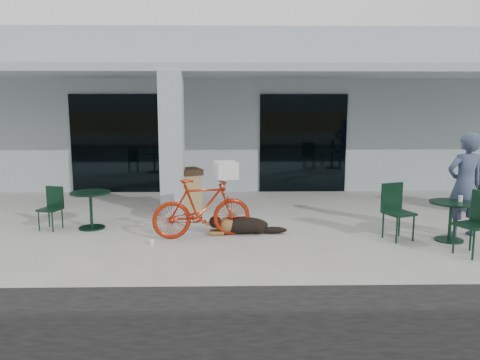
{
  "coord_description": "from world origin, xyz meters",
  "views": [
    {
      "loc": [
        -0.22,
        -7.95,
        2.41
      ],
      "look_at": [
        -0.04,
        0.8,
        1.0
      ],
      "focal_mm": 35.0,
      "sensor_mm": 36.0,
      "label": 1
    }
  ],
  "objects_px": {
    "cafe_chair_far_b": "(473,224)",
    "person": "(465,185)",
    "cafe_chair_far_a": "(399,212)",
    "trash_receptacle": "(188,190)",
    "cafe_table_near": "(91,210)",
    "bicycle": "(202,208)",
    "cafe_table_far": "(450,221)",
    "dog": "(242,224)",
    "cafe_chair_near": "(50,209)"
  },
  "relations": [
    {
      "from": "bicycle",
      "to": "cafe_table_near",
      "type": "bearing_deg",
      "value": 60.74
    },
    {
      "from": "bicycle",
      "to": "dog",
      "type": "xyz_separation_m",
      "value": [
        0.75,
        0.21,
        -0.36
      ]
    },
    {
      "from": "bicycle",
      "to": "trash_receptacle",
      "type": "bearing_deg",
      "value": -0.71
    },
    {
      "from": "bicycle",
      "to": "cafe_table_far",
      "type": "bearing_deg",
      "value": -106.66
    },
    {
      "from": "cafe_chair_near",
      "to": "trash_receptacle",
      "type": "bearing_deg",
      "value": 48.13
    },
    {
      "from": "cafe_table_near",
      "to": "cafe_table_far",
      "type": "xyz_separation_m",
      "value": [
        6.66,
        -0.98,
        -0.01
      ]
    },
    {
      "from": "cafe_table_near",
      "to": "cafe_chair_near",
      "type": "height_order",
      "value": "cafe_chair_near"
    },
    {
      "from": "cafe_table_far",
      "to": "dog",
      "type": "bearing_deg",
      "value": 171.9
    },
    {
      "from": "cafe_chair_near",
      "to": "cafe_table_near",
      "type": "bearing_deg",
      "value": 20.94
    },
    {
      "from": "cafe_chair_far_a",
      "to": "cafe_chair_far_b",
      "type": "relative_size",
      "value": 0.98
    },
    {
      "from": "cafe_chair_far_a",
      "to": "cafe_table_far",
      "type": "bearing_deg",
      "value": -26.08
    },
    {
      "from": "cafe_chair_far_b",
      "to": "trash_receptacle",
      "type": "relative_size",
      "value": 1.05
    },
    {
      "from": "person",
      "to": "trash_receptacle",
      "type": "distance_m",
      "value": 5.73
    },
    {
      "from": "cafe_table_far",
      "to": "person",
      "type": "bearing_deg",
      "value": 40.34
    },
    {
      "from": "bicycle",
      "to": "dog",
      "type": "relative_size",
      "value": 1.62
    },
    {
      "from": "cafe_chair_far_a",
      "to": "cafe_chair_far_b",
      "type": "xyz_separation_m",
      "value": [
        0.88,
        -0.91,
        0.01
      ]
    },
    {
      "from": "cafe_chair_far_b",
      "to": "person",
      "type": "distance_m",
      "value": 1.29
    },
    {
      "from": "cafe_table_near",
      "to": "trash_receptacle",
      "type": "bearing_deg",
      "value": 40.77
    },
    {
      "from": "cafe_chair_far_a",
      "to": "bicycle",
      "type": "bearing_deg",
      "value": 155.67
    },
    {
      "from": "bicycle",
      "to": "cafe_chair_far_a",
      "type": "distance_m",
      "value": 3.55
    },
    {
      "from": "cafe_chair_far_b",
      "to": "trash_receptacle",
      "type": "height_order",
      "value": "cafe_chair_far_b"
    },
    {
      "from": "trash_receptacle",
      "to": "person",
      "type": "bearing_deg",
      "value": -22.45
    },
    {
      "from": "dog",
      "to": "cafe_chair_far_a",
      "type": "distance_m",
      "value": 2.85
    },
    {
      "from": "cafe_chair_near",
      "to": "trash_receptacle",
      "type": "relative_size",
      "value": 0.85
    },
    {
      "from": "bicycle",
      "to": "person",
      "type": "bearing_deg",
      "value": -102.55
    },
    {
      "from": "cafe_chair_near",
      "to": "cafe_table_far",
      "type": "distance_m",
      "value": 7.49
    },
    {
      "from": "cafe_table_near",
      "to": "cafe_table_far",
      "type": "distance_m",
      "value": 6.73
    },
    {
      "from": "dog",
      "to": "cafe_table_near",
      "type": "bearing_deg",
      "value": 165.9
    },
    {
      "from": "cafe_table_far",
      "to": "cafe_chair_near",
      "type": "bearing_deg",
      "value": 172.95
    },
    {
      "from": "dog",
      "to": "cafe_table_far",
      "type": "xyz_separation_m",
      "value": [
        3.7,
        -0.53,
        0.17
      ]
    },
    {
      "from": "dog",
      "to": "cafe_chair_far_a",
      "type": "relative_size",
      "value": 1.11
    },
    {
      "from": "cafe_chair_near",
      "to": "cafe_table_far",
      "type": "bearing_deg",
      "value": 9.1
    },
    {
      "from": "cafe_chair_near",
      "to": "cafe_chair_far_b",
      "type": "xyz_separation_m",
      "value": [
        7.41,
        -1.75,
        0.1
      ]
    },
    {
      "from": "dog",
      "to": "cafe_chair_far_b",
      "type": "distance_m",
      "value": 3.93
    },
    {
      "from": "cafe_table_near",
      "to": "cafe_chair_near",
      "type": "xyz_separation_m",
      "value": [
        -0.77,
        -0.06,
        0.05
      ]
    },
    {
      "from": "cafe_chair_far_a",
      "to": "cafe_table_near",
      "type": "bearing_deg",
      "value": 150.56
    },
    {
      "from": "person",
      "to": "trash_receptacle",
      "type": "xyz_separation_m",
      "value": [
        -5.28,
        2.18,
        -0.47
      ]
    },
    {
      "from": "dog",
      "to": "cafe_table_far",
      "type": "height_order",
      "value": "cafe_table_far"
    },
    {
      "from": "cafe_chair_far_b",
      "to": "person",
      "type": "xyz_separation_m",
      "value": [
        0.4,
        1.15,
        0.45
      ]
    },
    {
      "from": "dog",
      "to": "cafe_chair_far_b",
      "type": "xyz_separation_m",
      "value": [
        3.67,
        -1.35,
        0.33
      ]
    },
    {
      "from": "person",
      "to": "cafe_table_far",
      "type": "bearing_deg",
      "value": 31.73
    },
    {
      "from": "trash_receptacle",
      "to": "dog",
      "type": "bearing_deg",
      "value": -58.63
    },
    {
      "from": "cafe_chair_far_b",
      "to": "cafe_chair_far_a",
      "type": "bearing_deg",
      "value": -157.9
    },
    {
      "from": "dog",
      "to": "cafe_table_near",
      "type": "distance_m",
      "value": 3.0
    },
    {
      "from": "dog",
      "to": "cafe_chair_far_a",
      "type": "height_order",
      "value": "cafe_chair_far_a"
    },
    {
      "from": "cafe_table_near",
      "to": "person",
      "type": "xyz_separation_m",
      "value": [
        7.04,
        -0.66,
        0.6
      ]
    },
    {
      "from": "bicycle",
      "to": "cafe_table_far",
      "type": "relative_size",
      "value": 2.39
    },
    {
      "from": "dog",
      "to": "cafe_table_far",
      "type": "bearing_deg",
      "value": -13.42
    },
    {
      "from": "cafe_chair_near",
      "to": "person",
      "type": "xyz_separation_m",
      "value": [
        7.81,
        -0.6,
        0.55
      ]
    },
    {
      "from": "cafe_chair_far_a",
      "to": "cafe_chair_far_b",
      "type": "distance_m",
      "value": 1.27
    }
  ]
}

